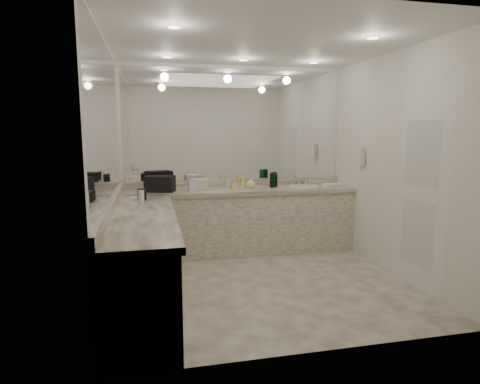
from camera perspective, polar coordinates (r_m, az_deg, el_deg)
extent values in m
plane|color=beige|center=(4.66, 3.14, -12.61)|extent=(3.20, 3.20, 0.00)
plane|color=white|center=(4.44, 3.44, 20.50)|extent=(3.20, 3.20, 0.00)
cube|color=silver|center=(5.81, -0.76, 4.82)|extent=(3.20, 0.02, 2.60)
cube|color=silver|center=(4.22, -18.17, 2.95)|extent=(0.02, 3.00, 2.60)
cube|color=silver|center=(5.03, 21.13, 3.65)|extent=(0.02, 3.00, 2.60)
cube|color=silver|center=(5.65, -0.11, -4.32)|extent=(3.20, 0.60, 0.84)
cube|color=beige|center=(5.56, -0.09, 0.18)|extent=(3.20, 0.64, 0.06)
cube|color=silver|center=(4.08, -13.74, -9.70)|extent=(0.60, 2.40, 0.84)
cube|color=beige|center=(3.96, -13.82, -3.51)|extent=(0.64, 2.42, 0.06)
cube|color=beige|center=(5.83, -0.71, 1.37)|extent=(3.20, 0.04, 0.10)
cube|color=beige|center=(4.26, -17.68, -1.73)|extent=(0.04, 3.00, 0.10)
cube|color=white|center=(5.79, -0.74, 9.51)|extent=(3.12, 0.01, 1.55)
cube|color=white|center=(4.20, -18.31, 9.42)|extent=(0.01, 2.92, 1.55)
cylinder|color=white|center=(5.84, 9.03, 0.73)|extent=(0.44, 0.44, 0.03)
cube|color=silver|center=(6.02, 8.31, 1.71)|extent=(0.24, 0.16, 0.14)
cube|color=white|center=(5.60, 16.82, 4.82)|extent=(0.06, 0.10, 0.24)
cube|color=white|center=(4.65, 24.22, 0.00)|extent=(0.02, 0.82, 2.10)
cube|color=black|center=(5.36, -11.30, 1.17)|extent=(0.42, 0.33, 0.21)
cube|color=black|center=(4.80, -13.77, -0.38)|extent=(0.10, 0.21, 0.11)
cube|color=beige|center=(5.47, -5.92, 1.10)|extent=(0.28, 0.20, 0.15)
cube|color=white|center=(5.92, 12.90, 0.97)|extent=(0.26, 0.19, 0.04)
cylinder|color=white|center=(4.54, -13.84, -0.68)|extent=(0.06, 0.06, 0.14)
imported|color=beige|center=(5.44, -6.97, 1.33)|extent=(0.10, 0.10, 0.20)
imported|color=silver|center=(5.36, -6.85, 1.27)|extent=(0.11, 0.11, 0.21)
imported|color=#F3E792|center=(5.56, 1.57, 1.35)|extent=(0.16, 0.16, 0.16)
cylinder|color=#115332|center=(5.78, 4.64, 1.81)|extent=(0.06, 0.06, 0.21)
cylinder|color=#115332|center=(5.74, 4.93, 1.80)|extent=(0.06, 0.06, 0.21)
cylinder|color=#115332|center=(5.73, 5.03, 1.64)|extent=(0.06, 0.06, 0.18)
cylinder|color=#115332|center=(5.68, 4.62, 1.69)|extent=(0.07, 0.07, 0.21)
cylinder|color=silver|center=(5.81, 4.80, 1.21)|extent=(0.06, 0.06, 0.08)
cylinder|color=#F2D84C|center=(5.56, -5.78, 1.10)|extent=(0.04, 0.04, 0.12)
cylinder|color=#9966B2|center=(5.65, -1.47, 1.01)|extent=(0.04, 0.04, 0.08)
cylinder|color=#F2D84C|center=(5.64, 0.53, 1.38)|extent=(0.05, 0.05, 0.15)
cylinder|color=white|center=(5.59, -7.03, 0.85)|extent=(0.04, 0.04, 0.07)
cylinder|color=silver|center=(5.51, -1.66, 1.04)|extent=(0.04, 0.04, 0.12)
cylinder|color=#F2D84C|center=(5.50, -0.81, 0.90)|extent=(0.05, 0.05, 0.09)
cylinder|color=silver|center=(5.40, -13.14, 0.54)|extent=(0.06, 0.06, 0.10)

